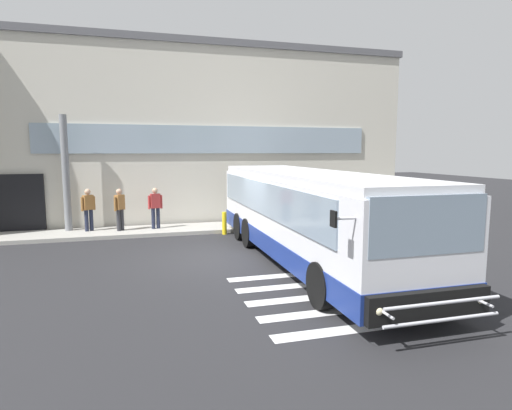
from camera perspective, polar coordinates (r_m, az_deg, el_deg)
The scene contains 10 objects.
ground_plane at distance 13.42m, azimuth -5.15°, elevation -7.07°, with size 80.00×90.00×0.02m, color #232326.
bay_paint_stripes at distance 10.20m, azimuth 10.92°, elevation -11.74°, with size 4.40×3.96×0.01m.
terminal_building at distance 24.46m, azimuth -12.13°, elevation 8.87°, with size 22.41×13.80×8.14m.
boarding_curb at distance 18.03m, azimuth -8.07°, elevation -3.14°, with size 24.61×2.00×0.15m, color #9E9B93.
entry_support_column at distance 18.37m, azimuth -24.13°, elevation 3.90°, with size 0.28×0.28×4.56m, color slate.
bus_main_foreground at distance 12.74m, azimuth 6.83°, elevation -1.68°, with size 3.11×11.54×2.70m.
passenger_near_column at distance 18.05m, azimuth -21.55°, elevation -0.33°, with size 0.51×0.39×1.68m.
passenger_by_doorway at distance 17.72m, azimuth -17.79°, elevation -0.31°, with size 0.41×0.47×1.68m.
passenger_at_curb_edge at distance 17.78m, azimuth -13.33°, elevation -0.13°, with size 0.58×0.29×1.68m.
safety_bollard_yellow at distance 16.97m, azimuth -4.26°, elevation -2.45°, with size 0.18×0.18×0.90m, color yellow.
Camera 1 is at (-2.45, -12.77, 3.30)m, focal length 29.86 mm.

